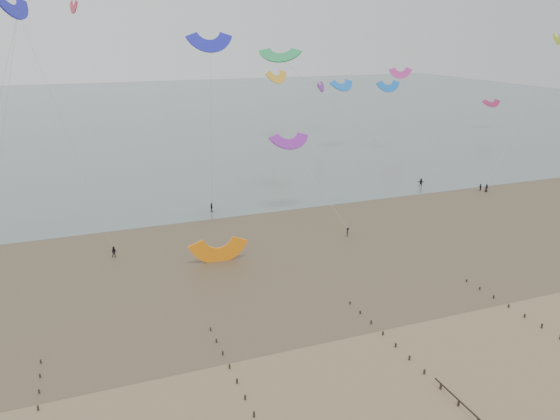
# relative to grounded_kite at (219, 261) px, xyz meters

# --- Properties ---
(ground) EXTENTS (500.00, 500.00, 0.00)m
(ground) POSITION_rel_grounded_kite_xyz_m (7.93, -31.01, 0.00)
(ground) COLOR brown
(ground) RESTS_ON ground
(sea_and_shore) EXTENTS (500.00, 665.00, 0.03)m
(sea_and_shore) POSITION_rel_grounded_kite_xyz_m (3.85, 3.39, 0.01)
(sea_and_shore) COLOR #475654
(sea_and_shore) RESTS_ON ground
(kitesurfers) EXTENTS (119.19, 24.08, 1.81)m
(kitesurfers) POSITION_rel_grounded_kite_xyz_m (21.37, 16.80, 0.85)
(kitesurfers) COLOR black
(kitesurfers) RESTS_ON ground
(grounded_kite) EXTENTS (7.63, 6.10, 4.03)m
(grounded_kite) POSITION_rel_grounded_kite_xyz_m (0.00, 0.00, 0.00)
(grounded_kite) COLOR orange
(grounded_kite) RESTS_ON ground
(kites_airborne) EXTENTS (241.21, 126.55, 40.77)m
(kites_airborne) POSITION_rel_grounded_kite_xyz_m (0.41, 63.96, 21.47)
(kites_airborne) COLOR #E33EA6
(kites_airborne) RESTS_ON ground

